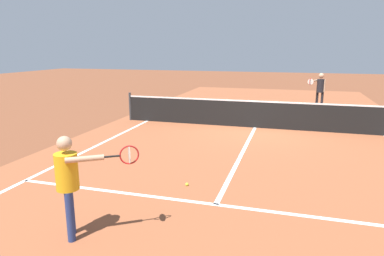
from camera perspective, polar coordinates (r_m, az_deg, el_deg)
The scene contains 9 objects.
ground_plane at distance 12.33m, azimuth 10.39°, elevation 0.06°, with size 60.00×60.00×0.00m, color brown.
court_surface_inbounds at distance 12.33m, azimuth 10.40°, elevation 0.06°, with size 10.62×24.40×0.00m, color #9E5433.
line_sideline_left at distance 8.47m, azimuth -23.78°, elevation -6.84°, with size 0.10×11.89×0.01m, color white.
line_service_near at distance 6.31m, azimuth 3.96°, elevation -12.51°, with size 8.22×0.10×0.01m, color white.
line_center_service at distance 9.26m, azimuth 8.25°, elevation -4.18°, with size 0.10×6.40×0.01m, color white.
net at distance 12.23m, azimuth 10.49°, elevation 2.31°, with size 9.71×0.09×1.07m.
player_near at distance 5.23m, azimuth -19.63°, elevation -7.55°, with size 1.10×0.62×1.54m.
player_far at distance 16.33m, azimuth 20.43°, elevation 6.30°, with size 0.79×1.09×1.67m.
tennis_ball_mid_court at distance 7.08m, azimuth -0.84°, elevation -9.29°, with size 0.07×0.07×0.07m, color #CCE033.
Camera 1 is at (1.19, -11.97, 2.72)m, focal length 32.25 mm.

